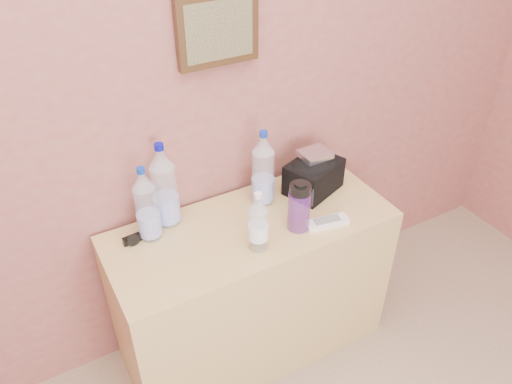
{
  "coord_description": "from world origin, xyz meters",
  "views": [
    {
      "loc": [
        -0.39,
        0.44,
        1.95
      ],
      "look_at": [
        0.32,
        1.71,
        0.89
      ],
      "focal_mm": 35.0,
      "sensor_mm": 36.0,
      "label": 1
    }
  ],
  "objects_px": {
    "ac_remote": "(327,222)",
    "foil_packet": "(315,154)",
    "dresser": "(252,288)",
    "pet_large_a": "(147,207)",
    "sunglasses": "(140,236)",
    "nalgene_bottle": "(299,206)",
    "pet_small": "(258,224)",
    "toiletry_bag": "(314,175)",
    "pet_large_b": "(165,189)",
    "pet_large_c": "(263,172)"
  },
  "relations": [
    {
      "from": "pet_large_b",
      "to": "pet_small",
      "type": "xyz_separation_m",
      "value": [
        0.23,
        -0.3,
        -0.05
      ]
    },
    {
      "from": "dresser",
      "to": "nalgene_bottle",
      "type": "xyz_separation_m",
      "value": [
        0.15,
        -0.1,
        0.46
      ]
    },
    {
      "from": "pet_small",
      "to": "ac_remote",
      "type": "xyz_separation_m",
      "value": [
        0.3,
        -0.02,
        -0.1
      ]
    },
    {
      "from": "pet_large_c",
      "to": "toiletry_bag",
      "type": "distance_m",
      "value": 0.24
    },
    {
      "from": "nalgene_bottle",
      "to": "foil_packet",
      "type": "relative_size",
      "value": 1.7
    },
    {
      "from": "sunglasses",
      "to": "pet_small",
      "type": "bearing_deg",
      "value": -38.83
    },
    {
      "from": "pet_large_c",
      "to": "pet_small",
      "type": "bearing_deg",
      "value": -123.38
    },
    {
      "from": "pet_small",
      "to": "dresser",
      "type": "bearing_deg",
      "value": 71.77
    },
    {
      "from": "pet_large_b",
      "to": "nalgene_bottle",
      "type": "bearing_deg",
      "value": -33.24
    },
    {
      "from": "dresser",
      "to": "toiletry_bag",
      "type": "height_order",
      "value": "toiletry_bag"
    },
    {
      "from": "ac_remote",
      "to": "pet_large_c",
      "type": "bearing_deg",
      "value": 129.12
    },
    {
      "from": "pet_large_c",
      "to": "sunglasses",
      "type": "relative_size",
      "value": 2.49
    },
    {
      "from": "toiletry_bag",
      "to": "pet_large_c",
      "type": "bearing_deg",
      "value": 151.12
    },
    {
      "from": "sunglasses",
      "to": "pet_large_c",
      "type": "bearing_deg",
      "value": -6.06
    },
    {
      "from": "pet_large_c",
      "to": "ac_remote",
      "type": "xyz_separation_m",
      "value": [
        0.14,
        -0.26,
        -0.13
      ]
    },
    {
      "from": "pet_large_a",
      "to": "pet_large_b",
      "type": "height_order",
      "value": "pet_large_b"
    },
    {
      "from": "nalgene_bottle",
      "to": "pet_large_c",
      "type": "bearing_deg",
      "value": 99.31
    },
    {
      "from": "ac_remote",
      "to": "toiletry_bag",
      "type": "bearing_deg",
      "value": 79.45
    },
    {
      "from": "pet_large_a",
      "to": "ac_remote",
      "type": "xyz_separation_m",
      "value": [
        0.62,
        -0.27,
        -0.12
      ]
    },
    {
      "from": "pet_small",
      "to": "ac_remote",
      "type": "distance_m",
      "value": 0.31
    },
    {
      "from": "pet_large_c",
      "to": "nalgene_bottle",
      "type": "distance_m",
      "value": 0.22
    },
    {
      "from": "pet_large_a",
      "to": "sunglasses",
      "type": "bearing_deg",
      "value": -177.21
    },
    {
      "from": "pet_small",
      "to": "sunglasses",
      "type": "xyz_separation_m",
      "value": [
        -0.37,
        0.25,
        -0.09
      ]
    },
    {
      "from": "pet_large_a",
      "to": "toiletry_bag",
      "type": "distance_m",
      "value": 0.7
    },
    {
      "from": "sunglasses",
      "to": "toiletry_bag",
      "type": "relative_size",
      "value": 0.58
    },
    {
      "from": "dresser",
      "to": "ac_remote",
      "type": "bearing_deg",
      "value": -29.02
    },
    {
      "from": "pet_small",
      "to": "toiletry_bag",
      "type": "xyz_separation_m",
      "value": [
        0.38,
        0.2,
        -0.03
      ]
    },
    {
      "from": "pet_large_b",
      "to": "pet_large_c",
      "type": "height_order",
      "value": "pet_large_b"
    },
    {
      "from": "pet_large_b",
      "to": "nalgene_bottle",
      "type": "xyz_separation_m",
      "value": [
        0.42,
        -0.28,
        -0.05
      ]
    },
    {
      "from": "pet_large_b",
      "to": "pet_large_a",
      "type": "bearing_deg",
      "value": -151.57
    },
    {
      "from": "dresser",
      "to": "pet_small",
      "type": "bearing_deg",
      "value": -108.23
    },
    {
      "from": "foil_packet",
      "to": "dresser",
      "type": "bearing_deg",
      "value": -165.01
    },
    {
      "from": "dresser",
      "to": "pet_large_c",
      "type": "xyz_separation_m",
      "value": [
        0.11,
        0.11,
        0.5
      ]
    },
    {
      "from": "sunglasses",
      "to": "ac_remote",
      "type": "relative_size",
      "value": 0.77
    },
    {
      "from": "pet_large_b",
      "to": "sunglasses",
      "type": "relative_size",
      "value": 2.67
    },
    {
      "from": "pet_small",
      "to": "toiletry_bag",
      "type": "height_order",
      "value": "pet_small"
    },
    {
      "from": "pet_large_c",
      "to": "nalgene_bottle",
      "type": "bearing_deg",
      "value": -80.69
    },
    {
      "from": "sunglasses",
      "to": "pet_large_b",
      "type": "bearing_deg",
      "value": 16.24
    },
    {
      "from": "ac_remote",
      "to": "pet_large_a",
      "type": "bearing_deg",
      "value": 166.52
    },
    {
      "from": "pet_large_a",
      "to": "nalgene_bottle",
      "type": "height_order",
      "value": "pet_large_a"
    },
    {
      "from": "pet_large_c",
      "to": "ac_remote",
      "type": "bearing_deg",
      "value": -61.2
    },
    {
      "from": "nalgene_bottle",
      "to": "pet_small",
      "type": "bearing_deg",
      "value": -173.01
    },
    {
      "from": "sunglasses",
      "to": "foil_packet",
      "type": "distance_m",
      "value": 0.77
    },
    {
      "from": "pet_small",
      "to": "pet_large_b",
      "type": "bearing_deg",
      "value": 127.77
    },
    {
      "from": "ac_remote",
      "to": "foil_packet",
      "type": "distance_m",
      "value": 0.3
    },
    {
      "from": "pet_large_b",
      "to": "sunglasses",
      "type": "xyz_separation_m",
      "value": [
        -0.13,
        -0.05,
        -0.14
      ]
    },
    {
      "from": "pet_large_a",
      "to": "ac_remote",
      "type": "height_order",
      "value": "pet_large_a"
    },
    {
      "from": "pet_small",
      "to": "foil_packet",
      "type": "xyz_separation_m",
      "value": [
        0.39,
        0.22,
        0.06
      ]
    },
    {
      "from": "pet_large_c",
      "to": "toiletry_bag",
      "type": "bearing_deg",
      "value": -8.82
    },
    {
      "from": "pet_large_c",
      "to": "foil_packet",
      "type": "relative_size",
      "value": 2.67
    }
  ]
}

